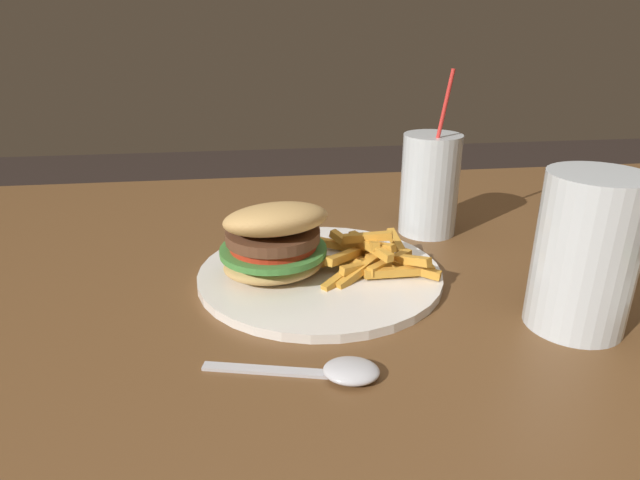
% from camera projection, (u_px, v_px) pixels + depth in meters
% --- Properties ---
extents(dining_table, '(1.63, 1.18, 0.70)m').
position_uv_depth(dining_table, '(448.00, 440.00, 0.52)').
color(dining_table, brown).
rests_on(dining_table, ground_plane).
extents(meal_plate_near, '(0.27, 0.27, 0.11)m').
position_uv_depth(meal_plate_near, '(301.00, 256.00, 0.59)').
color(meal_plate_near, white).
rests_on(meal_plate_near, dining_table).
extents(beer_glass, '(0.09, 0.09, 0.15)m').
position_uv_depth(beer_glass, '(585.00, 256.00, 0.49)').
color(beer_glass, silver).
rests_on(beer_glass, dining_table).
extents(juice_glass, '(0.08, 0.08, 0.22)m').
position_uv_depth(juice_glass, '(429.00, 188.00, 0.72)').
color(juice_glass, silver).
rests_on(juice_glass, dining_table).
extents(spoon, '(0.15, 0.06, 0.01)m').
position_uv_depth(spoon, '(340.00, 371.00, 0.44)').
color(spoon, silver).
rests_on(spoon, dining_table).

